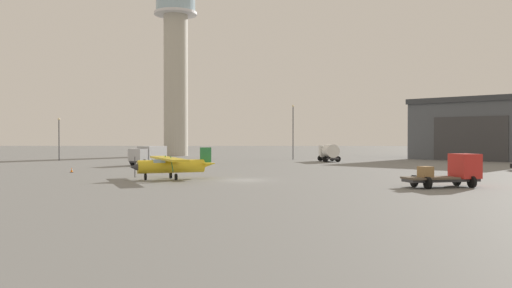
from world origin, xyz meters
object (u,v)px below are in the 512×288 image
truck_box_silver (149,154)px  light_post_north (59,135)px  light_post_west (293,128)px  control_tower (176,61)px  truck_fuel_tanker_white (329,152)px  traffic_cone_near_left (72,170)px  truck_flatbed_red (453,171)px  airplane_yellow (172,165)px

truck_box_silver → light_post_north: (-19.41, 14.83, 3.05)m
light_post_west → light_post_north: 42.93m
control_tower → truck_box_silver: control_tower is taller
truck_fuel_tanker_white → traffic_cone_near_left: size_ratio=9.68×
traffic_cone_near_left → truck_flatbed_red: bearing=-24.8°
light_post_north → light_post_west: bearing=6.8°
airplane_yellow → traffic_cone_near_left: size_ratio=17.67×
light_post_west → truck_fuel_tanker_white: bearing=-56.0°
airplane_yellow → truck_fuel_tanker_white: airplane_yellow is taller
truck_flatbed_red → light_post_west: bearing=85.8°
traffic_cone_near_left → control_tower: bearing=86.5°
truck_flatbed_red → light_post_west: 56.08m
traffic_cone_near_left → light_post_west: bearing=51.9°
light_post_north → truck_flatbed_red: bearing=-43.2°
control_tower → truck_box_silver: (2.22, -39.29, -19.93)m
truck_flatbed_red → truck_fuel_tanker_white: bearing=80.8°
truck_box_silver → light_post_north: light_post_north is taller
airplane_yellow → light_post_west: light_post_west is taller
control_tower → light_post_north: (-17.19, -24.45, -16.88)m
control_tower → airplane_yellow: control_tower is taller
control_tower → light_post_west: (25.41, -19.35, -15.50)m
truck_box_silver → truck_flatbed_red: bearing=71.8°
control_tower → truck_box_silver: 44.11m
truck_fuel_tanker_white → light_post_north: (-48.37, 3.46, 2.97)m
airplane_yellow → truck_fuel_tanker_white: bearing=-141.0°
airplane_yellow → light_post_west: 49.49m
airplane_yellow → truck_flatbed_red: airplane_yellow is taller
control_tower → light_post_west: bearing=-37.3°
light_post_west → airplane_yellow: bearing=-107.7°
truck_fuel_tanker_white → light_post_west: light_post_west is taller
truck_box_silver → traffic_cone_near_left: size_ratio=11.13×
truck_fuel_tanker_white → traffic_cone_near_left: (-34.62, -28.24, -1.40)m
truck_fuel_tanker_white → light_post_west: bearing=26.6°
truck_fuel_tanker_white → traffic_cone_near_left: truck_fuel_tanker_white is taller
truck_flatbed_red → light_post_west: (-10.39, 54.91, 4.70)m
truck_flatbed_red → control_tower: bearing=100.8°
control_tower → truck_fuel_tanker_white: bearing=-41.8°
light_post_north → traffic_cone_near_left: size_ratio=12.94×
traffic_cone_near_left → truck_box_silver: bearing=71.4°
control_tower → airplane_yellow: bearing=-81.1°
truck_fuel_tanker_white → light_post_north: size_ratio=0.75×
light_post_north → truck_fuel_tanker_white: bearing=-4.1°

